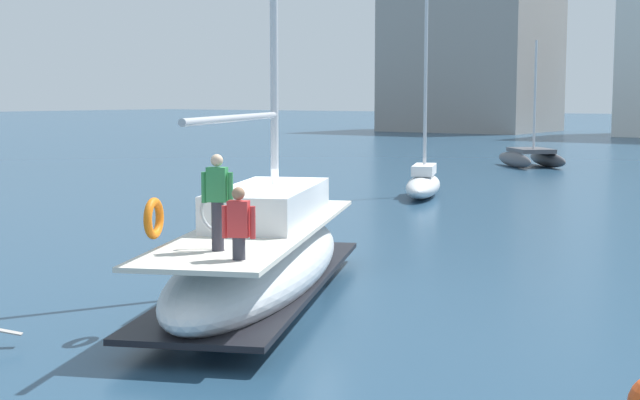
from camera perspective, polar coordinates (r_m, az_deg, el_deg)
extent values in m
plane|color=navy|center=(19.49, -2.72, -5.25)|extent=(400.00, 400.00, 0.00)
ellipsoid|color=silver|center=(17.70, -3.72, -4.14)|extent=(6.18, 9.73, 1.40)
cube|color=black|center=(17.76, -3.71, -5.14)|extent=(6.12, 9.56, 0.10)
cube|color=beige|center=(17.58, -3.73, -1.77)|extent=(5.81, 9.21, 0.08)
cube|color=silver|center=(18.22, -3.20, -0.24)|extent=(3.33, 4.63, 0.70)
cylinder|color=#B7B7BC|center=(15.78, -5.27, 5.15)|extent=(2.51, 5.29, 0.12)
cylinder|color=silver|center=(21.80, -0.94, 1.20)|extent=(0.84, 0.43, 0.06)
torus|color=orange|center=(15.36, -10.40, -1.14)|extent=(0.42, 0.69, 0.70)
cylinder|color=#33333D|center=(14.77, -6.44, -1.66)|extent=(0.20, 0.20, 0.80)
cube|color=#338C4C|center=(14.69, -6.48, 0.97)|extent=(0.37, 0.32, 0.56)
sphere|color=beige|center=(14.66, -6.50, 2.49)|extent=(0.20, 0.20, 0.20)
cylinder|color=#338C4C|center=(14.76, -7.29, 0.79)|extent=(0.09, 0.09, 0.50)
cylinder|color=#338C4C|center=(14.63, -5.65, 0.76)|extent=(0.09, 0.09, 0.50)
cylinder|color=#33333D|center=(13.97, -5.12, -3.04)|extent=(0.20, 0.20, 0.35)
cube|color=red|center=(13.90, -5.13, -1.19)|extent=(0.37, 0.32, 0.56)
sphere|color=#9E7051|center=(13.85, -5.15, 0.41)|extent=(0.20, 0.20, 0.20)
cylinder|color=red|center=(13.97, -6.00, -1.37)|extent=(0.09, 0.09, 0.50)
cylinder|color=red|center=(13.85, -4.25, -1.42)|extent=(0.09, 0.09, 0.50)
torus|color=silver|center=(14.97, -6.19, -0.69)|extent=(0.72, 0.37, 0.76)
ellipsoid|color=#4C4C51|center=(53.37, 14.08, 2.49)|extent=(3.89, 4.19, 0.84)
ellipsoid|color=#4C4C51|center=(52.69, 12.11, 2.49)|extent=(3.89, 4.19, 0.84)
cube|color=#4C4C51|center=(52.99, 13.12, 3.05)|extent=(3.36, 3.42, 0.24)
cylinder|color=silver|center=(52.54, 13.35, 6.45)|extent=(0.13, 0.13, 6.05)
ellipsoid|color=white|center=(36.32, 6.50, 0.88)|extent=(3.27, 5.43, 0.87)
cube|color=white|center=(36.53, 6.56, 1.91)|extent=(1.60, 2.30, 0.40)
cylinder|color=silver|center=(36.57, 6.66, 8.21)|extent=(0.13, 0.13, 8.44)
cube|color=#9E9993|center=(15.40, -19.25, -7.77)|extent=(0.54, 0.47, 0.14)
cube|color=gray|center=(107.37, 9.49, 9.15)|extent=(17.28, 14.42, 18.20)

